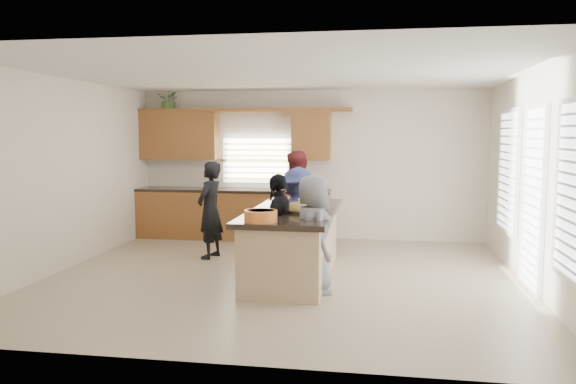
% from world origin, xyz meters
% --- Properties ---
extents(floor, '(6.50, 6.50, 0.00)m').
position_xyz_m(floor, '(0.00, 0.00, 0.00)').
color(floor, tan).
rests_on(floor, ground).
extents(room_shell, '(6.52, 6.02, 2.81)m').
position_xyz_m(room_shell, '(0.00, 0.00, 1.90)').
color(room_shell, silver).
rests_on(room_shell, ground).
extents(back_cabinetry, '(4.08, 0.66, 2.46)m').
position_xyz_m(back_cabinetry, '(-1.47, 2.73, 0.91)').
color(back_cabinetry, olive).
rests_on(back_cabinetry, ground).
extents(right_wall_glazing, '(0.06, 4.00, 2.25)m').
position_xyz_m(right_wall_glazing, '(3.22, -0.13, 1.34)').
color(right_wall_glazing, white).
rests_on(right_wall_glazing, ground).
extents(island, '(1.17, 2.71, 0.95)m').
position_xyz_m(island, '(0.13, 0.04, 0.45)').
color(island, tan).
rests_on(island, ground).
extents(platter_front, '(0.50, 0.50, 0.20)m').
position_xyz_m(platter_front, '(0.25, -0.16, 0.98)').
color(platter_front, black).
rests_on(platter_front, island).
extents(platter_mid, '(0.42, 0.42, 0.17)m').
position_xyz_m(platter_mid, '(0.37, 0.14, 0.98)').
color(platter_mid, black).
rests_on(platter_mid, island).
extents(platter_back, '(0.37, 0.37, 0.15)m').
position_xyz_m(platter_back, '(-0.01, 0.58, 0.98)').
color(platter_back, black).
rests_on(platter_back, island).
extents(salad_bowl, '(0.40, 0.40, 0.14)m').
position_xyz_m(salad_bowl, '(-0.08, -1.10, 1.03)').
color(salad_bowl, orange).
rests_on(salad_bowl, island).
extents(clear_cup, '(0.07, 0.07, 0.10)m').
position_xyz_m(clear_cup, '(0.48, -0.91, 1.00)').
color(clear_cup, white).
rests_on(clear_cup, island).
extents(plate_stack, '(0.24, 0.24, 0.05)m').
position_xyz_m(plate_stack, '(0.02, 0.83, 0.98)').
color(plate_stack, '#AD85C1').
rests_on(plate_stack, island).
extents(flower_vase, '(0.14, 0.14, 0.45)m').
position_xyz_m(flower_vase, '(0.21, 1.09, 1.19)').
color(flower_vase, silver).
rests_on(flower_vase, island).
extents(potted_plant, '(0.50, 0.47, 0.46)m').
position_xyz_m(potted_plant, '(-2.69, 2.82, 2.63)').
color(potted_plant, '#497D32').
rests_on(potted_plant, back_cabinetry).
extents(woman_left_back, '(0.48, 0.63, 1.55)m').
position_xyz_m(woman_left_back, '(-1.36, 1.03, 0.78)').
color(woman_left_back, black).
rests_on(woman_left_back, ground).
extents(woman_left_mid, '(0.94, 1.03, 1.70)m').
position_xyz_m(woman_left_mid, '(-0.11, 1.84, 0.85)').
color(woman_left_mid, maroon).
rests_on(woman_left_mid, ground).
extents(woman_left_front, '(0.43, 0.89, 1.47)m').
position_xyz_m(woman_left_front, '(0.01, -0.38, 0.74)').
color(woman_left_front, black).
rests_on(woman_left_front, ground).
extents(woman_right_back, '(0.74, 1.07, 1.52)m').
position_xyz_m(woman_right_back, '(0.19, 0.19, 0.76)').
color(woman_right_back, navy).
rests_on(woman_right_back, ground).
extents(woman_right_front, '(0.71, 0.85, 1.49)m').
position_xyz_m(woman_right_front, '(0.50, -0.69, 0.75)').
color(woman_right_front, slate).
rests_on(woman_right_front, ground).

